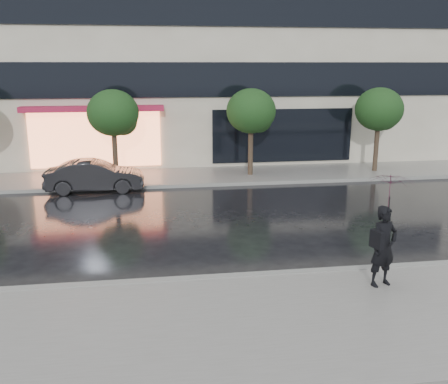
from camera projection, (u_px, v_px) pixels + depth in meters
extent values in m
plane|color=black|center=(211.00, 265.00, 12.81)|extent=(120.00, 120.00, 0.00)
cube|color=slate|center=(231.00, 327.00, 9.68)|extent=(60.00, 4.50, 0.12)
cube|color=slate|center=(184.00, 177.00, 22.62)|extent=(60.00, 3.50, 0.12)
cube|color=gray|center=(216.00, 279.00, 11.84)|extent=(60.00, 0.25, 0.14)
cube|color=gray|center=(187.00, 185.00, 20.94)|extent=(60.00, 0.25, 0.14)
cube|color=black|center=(180.00, 80.00, 23.19)|extent=(28.00, 0.12, 1.60)
cube|color=black|center=(178.00, 7.00, 22.39)|extent=(28.00, 0.12, 1.60)
cube|color=#FF8C59|center=(96.00, 139.00, 23.28)|extent=(6.00, 0.10, 2.60)
cube|color=#AB1A3E|center=(93.00, 109.00, 22.60)|extent=(6.40, 0.70, 0.25)
cube|color=black|center=(283.00, 135.00, 24.56)|extent=(7.00, 0.10, 2.60)
cylinder|color=#33261C|center=(115.00, 157.00, 21.70)|extent=(0.22, 0.22, 2.20)
ellipsoid|color=#193213|center=(113.00, 113.00, 21.23)|extent=(2.20, 2.20, 1.98)
sphere|color=#193213|center=(123.00, 122.00, 21.58)|extent=(1.20, 1.20, 1.20)
cylinder|color=#33261C|center=(250.00, 153.00, 22.54)|extent=(0.22, 0.22, 2.20)
ellipsoid|color=#193213|center=(251.00, 111.00, 22.07)|extent=(2.20, 2.20, 1.98)
sphere|color=#193213|center=(259.00, 119.00, 22.42)|extent=(1.20, 1.20, 1.20)
cylinder|color=#33261C|center=(376.00, 150.00, 23.38)|extent=(0.22, 0.22, 2.20)
ellipsoid|color=#193213|center=(379.00, 109.00, 22.91)|extent=(2.20, 2.20, 1.98)
sphere|color=#193213|center=(385.00, 117.00, 23.25)|extent=(1.20, 1.20, 1.20)
imported|color=black|center=(95.00, 176.00, 20.09)|extent=(3.89, 1.37, 1.28)
imported|color=black|center=(384.00, 246.00, 11.17)|extent=(0.78, 0.63, 1.86)
imported|color=#36091D|center=(390.00, 194.00, 10.90)|extent=(1.24, 1.25, 0.91)
cylinder|color=black|center=(388.00, 217.00, 11.02)|extent=(0.02, 0.02, 0.93)
cube|color=black|center=(377.00, 240.00, 10.95)|extent=(0.22, 0.37, 0.40)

